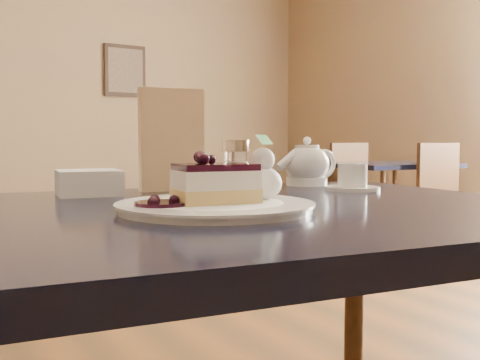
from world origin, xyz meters
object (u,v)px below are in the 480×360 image
tea_set (315,168)px  dessert_plate (215,207)px  bg_table_far_right (388,239)px  main_table (204,255)px  cheesecake_slice (215,184)px

tea_set → dessert_plate: bearing=-146.7°
dessert_plate → tea_set: bearing=33.3°
bg_table_far_right → dessert_plate: bearing=-134.8°
main_table → cheesecake_slice: cheesecake_slice is taller
tea_set → bg_table_far_right: tea_set is taller
main_table → cheesecake_slice: bearing=-90.0°
main_table → bg_table_far_right: main_table is taller
cheesecake_slice → tea_set: bearing=41.3°
dessert_plate → tea_set: size_ratio=1.08×
dessert_plate → bg_table_far_right: bearing=38.9°
dessert_plate → cheesecake_slice: 0.03m
cheesecake_slice → tea_set: size_ratio=0.48×
dessert_plate → bg_table_far_right: 3.68m
cheesecake_slice → bg_table_far_right: 3.68m
main_table → dessert_plate: 0.10m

